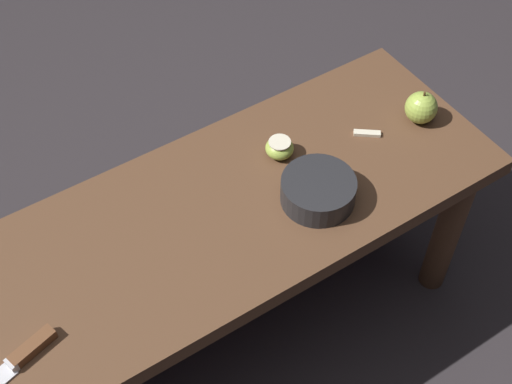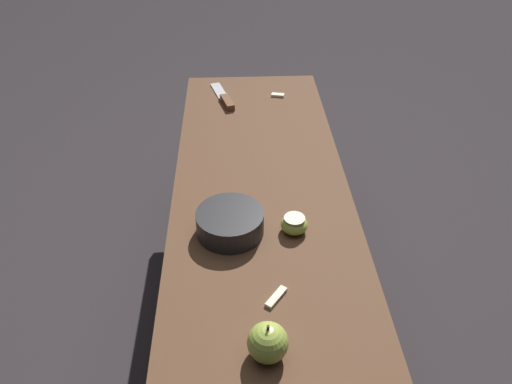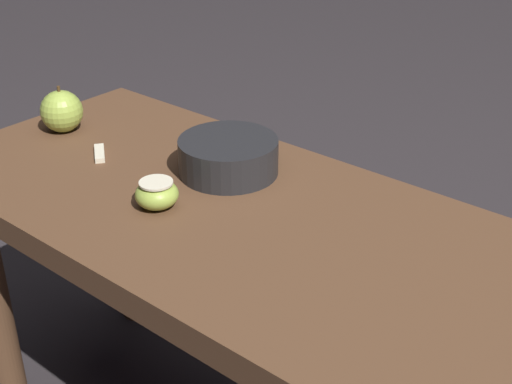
{
  "view_description": "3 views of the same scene",
  "coord_description": "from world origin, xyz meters",
  "views": [
    {
      "loc": [
        -0.39,
        -0.77,
        1.6
      ],
      "look_at": [
        0.1,
        -0.02,
        0.52
      ],
      "focal_mm": 50.0,
      "sensor_mm": 36.0,
      "label": 1
    },
    {
      "loc": [
        1.03,
        -0.06,
        1.24
      ],
      "look_at": [
        0.1,
        -0.02,
        0.52
      ],
      "focal_mm": 35.0,
      "sensor_mm": 36.0,
      "label": 2
    },
    {
      "loc": [
        -0.45,
        0.63,
        0.97
      ],
      "look_at": [
        0.1,
        -0.02,
        0.52
      ],
      "focal_mm": 50.0,
      "sensor_mm": 36.0,
      "label": 3
    }
  ],
  "objects": [
    {
      "name": "ground_plane",
      "position": [
        0.0,
        0.0,
        0.0
      ],
      "size": [
        8.0,
        8.0,
        0.0
      ],
      "primitive_type": "plane",
      "color": "#2D282B"
    },
    {
      "name": "wooden_bench",
      "position": [
        0.0,
        0.0,
        0.41
      ],
      "size": [
        1.22,
        0.44,
        0.49
      ],
      "color": "brown",
      "rests_on": "ground_plane"
    },
    {
      "name": "knife",
      "position": [
        -0.43,
        -0.09,
        0.49
      ],
      "size": [
        0.21,
        0.08,
        0.02
      ],
      "rotation": [
        0.0,
        0.0,
        -2.87
      ],
      "color": "silver",
      "rests_on": "wooden_bench"
    },
    {
      "name": "apple_whole",
      "position": [
        0.52,
        -0.02,
        0.52
      ],
      "size": [
        0.07,
        0.07,
        0.08
      ],
      "color": "#9EB747",
      "rests_on": "wooden_bench"
    },
    {
      "name": "apple_cut",
      "position": [
        0.21,
        0.06,
        0.51
      ],
      "size": [
        0.06,
        0.06,
        0.04
      ],
      "color": "#9EB747",
      "rests_on": "wooden_bench"
    },
    {
      "name": "apple_slice_near_knife",
      "position": [
        0.4,
        0.01,
        0.49
      ],
      "size": [
        0.06,
        0.05,
        0.01
      ],
      "color": "beige",
      "rests_on": "wooden_bench"
    },
    {
      "name": "bowl",
      "position": [
        0.2,
        -0.08,
        0.51
      ],
      "size": [
        0.15,
        0.15,
        0.05
      ],
      "color": "#232326",
      "rests_on": "wooden_bench"
    }
  ]
}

